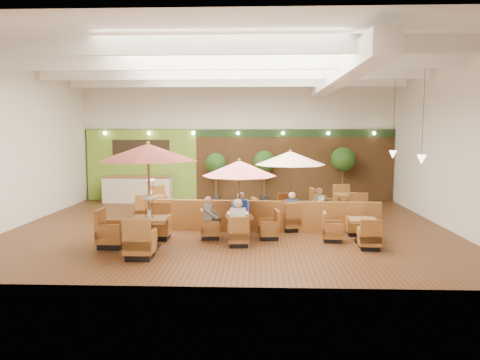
{
  "coord_description": "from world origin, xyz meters",
  "views": [
    {
      "loc": [
        0.92,
        -15.17,
        3.15
      ],
      "look_at": [
        0.3,
        0.5,
        1.5
      ],
      "focal_mm": 35.0,
      "sensor_mm": 36.0,
      "label": 1
    }
  ],
  "objects_px": {
    "topiary_0": "(216,165)",
    "diner_1": "(241,208)",
    "diner_4": "(318,203)",
    "table_1": "(239,184)",
    "table_4": "(354,231)",
    "table_5": "(340,206)",
    "topiary_2": "(343,161)",
    "table_0": "(146,173)",
    "table_2": "(290,174)",
    "table_3": "(151,204)",
    "topiary_1": "(264,164)",
    "diner_3": "(292,207)",
    "service_counter": "(138,189)",
    "diner_2": "(210,213)",
    "diner_0": "(238,218)",
    "booth_divider": "(267,216)"
  },
  "relations": [
    {
      "from": "service_counter",
      "to": "topiary_2",
      "type": "bearing_deg",
      "value": 1.27
    },
    {
      "from": "table_0",
      "to": "table_3",
      "type": "bearing_deg",
      "value": 101.47
    },
    {
      "from": "topiary_2",
      "to": "diner_2",
      "type": "distance_m",
      "value": 8.77
    },
    {
      "from": "table_1",
      "to": "table_2",
      "type": "distance_m",
      "value": 2.62
    },
    {
      "from": "diner_0",
      "to": "table_4",
      "type": "bearing_deg",
      "value": 12.63
    },
    {
      "from": "table_5",
      "to": "diner_0",
      "type": "height_order",
      "value": "diner_0"
    },
    {
      "from": "table_2",
      "to": "topiary_1",
      "type": "relative_size",
      "value": 1.14
    },
    {
      "from": "topiary_1",
      "to": "diner_4",
      "type": "xyz_separation_m",
      "value": [
        1.72,
        -4.98,
        -0.95
      ]
    },
    {
      "from": "table_3",
      "to": "diner_1",
      "type": "xyz_separation_m",
      "value": [
        3.36,
        -2.46,
        0.26
      ]
    },
    {
      "from": "table_3",
      "to": "diner_2",
      "type": "height_order",
      "value": "table_3"
    },
    {
      "from": "table_2",
      "to": "table_5",
      "type": "height_order",
      "value": "table_2"
    },
    {
      "from": "topiary_0",
      "to": "diner_1",
      "type": "height_order",
      "value": "topiary_0"
    },
    {
      "from": "diner_3",
      "to": "table_1",
      "type": "bearing_deg",
      "value": -154.43
    },
    {
      "from": "table_0",
      "to": "table_2",
      "type": "xyz_separation_m",
      "value": [
        4.04,
        3.25,
        -0.3
      ]
    },
    {
      "from": "table_5",
      "to": "diner_4",
      "type": "bearing_deg",
      "value": -132.04
    },
    {
      "from": "topiary_2",
      "to": "diner_4",
      "type": "xyz_separation_m",
      "value": [
        -1.71,
        -4.98,
        -1.06
      ]
    },
    {
      "from": "topiary_0",
      "to": "table_3",
      "type": "bearing_deg",
      "value": -118.43
    },
    {
      "from": "table_0",
      "to": "diner_4",
      "type": "xyz_separation_m",
      "value": [
        4.96,
        3.25,
        -1.27
      ]
    },
    {
      "from": "table_0",
      "to": "diner_4",
      "type": "bearing_deg",
      "value": 33.06
    },
    {
      "from": "table_4",
      "to": "table_5",
      "type": "distance_m",
      "value": 4.1
    },
    {
      "from": "table_4",
      "to": "table_3",
      "type": "bearing_deg",
      "value": 155.64
    },
    {
      "from": "table_4",
      "to": "diner_4",
      "type": "relative_size",
      "value": 2.8
    },
    {
      "from": "diner_4",
      "to": "table_1",
      "type": "bearing_deg",
      "value": 116.77
    },
    {
      "from": "diner_2",
      "to": "topiary_2",
      "type": "bearing_deg",
      "value": 143.9
    },
    {
      "from": "topiary_0",
      "to": "topiary_2",
      "type": "xyz_separation_m",
      "value": [
        5.57,
        0.0,
        0.19
      ]
    },
    {
      "from": "table_1",
      "to": "table_0",
      "type": "bearing_deg",
      "value": -161.54
    },
    {
      "from": "table_5",
      "to": "topiary_1",
      "type": "distance_m",
      "value": 4.45
    },
    {
      "from": "table_0",
      "to": "diner_2",
      "type": "distance_m",
      "value": 2.35
    },
    {
      "from": "table_5",
      "to": "diner_1",
      "type": "relative_size",
      "value": 3.55
    },
    {
      "from": "table_1",
      "to": "table_2",
      "type": "bearing_deg",
      "value": 45.36
    },
    {
      "from": "table_0",
      "to": "diner_2",
      "type": "xyz_separation_m",
      "value": [
        1.58,
        1.17,
        -1.28
      ]
    },
    {
      "from": "diner_0",
      "to": "diner_1",
      "type": "bearing_deg",
      "value": 91.65
    },
    {
      "from": "diner_2",
      "to": "diner_3",
      "type": "xyz_separation_m",
      "value": [
        2.45,
        1.15,
        -0.0
      ]
    },
    {
      "from": "table_2",
      "to": "table_3",
      "type": "xyz_separation_m",
      "value": [
        -4.96,
        1.24,
        -1.24
      ]
    },
    {
      "from": "table_4",
      "to": "service_counter",
      "type": "bearing_deg",
      "value": 142.36
    },
    {
      "from": "table_2",
      "to": "topiary_0",
      "type": "relative_size",
      "value": 1.19
    },
    {
      "from": "table_2",
      "to": "topiary_1",
      "type": "bearing_deg",
      "value": 82.43
    },
    {
      "from": "topiary_1",
      "to": "diner_0",
      "type": "xyz_separation_m",
      "value": [
        -0.8,
        -7.92,
        -0.93
      ]
    },
    {
      "from": "table_1",
      "to": "table_3",
      "type": "xyz_separation_m",
      "value": [
        -3.36,
        3.32,
        -1.12
      ]
    },
    {
      "from": "table_1",
      "to": "diner_1",
      "type": "distance_m",
      "value": 1.22
    },
    {
      "from": "table_1",
      "to": "diner_4",
      "type": "distance_m",
      "value": 3.38
    },
    {
      "from": "service_counter",
      "to": "table_1",
      "type": "distance_m",
      "value": 8.42
    },
    {
      "from": "table_4",
      "to": "topiary_2",
      "type": "relative_size",
      "value": 0.93
    },
    {
      "from": "table_2",
      "to": "diner_1",
      "type": "xyz_separation_m",
      "value": [
        -1.6,
        -1.22,
        -0.97
      ]
    },
    {
      "from": "booth_divider",
      "to": "table_4",
      "type": "relative_size",
      "value": 3.08
    },
    {
      "from": "diner_0",
      "to": "topiary_1",
      "type": "bearing_deg",
      "value": 85.86
    },
    {
      "from": "table_4",
      "to": "diner_3",
      "type": "distance_m",
      "value": 2.21
    },
    {
      "from": "table_0",
      "to": "diner_1",
      "type": "xyz_separation_m",
      "value": [
        2.44,
        2.03,
        -1.27
      ]
    },
    {
      "from": "table_5",
      "to": "diner_2",
      "type": "relative_size",
      "value": 3.64
    },
    {
      "from": "topiary_0",
      "to": "diner_3",
      "type": "relative_size",
      "value": 2.79
    }
  ]
}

